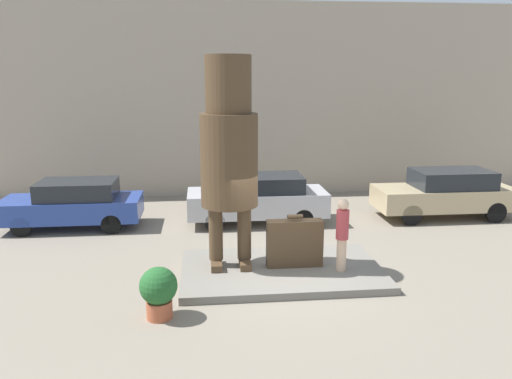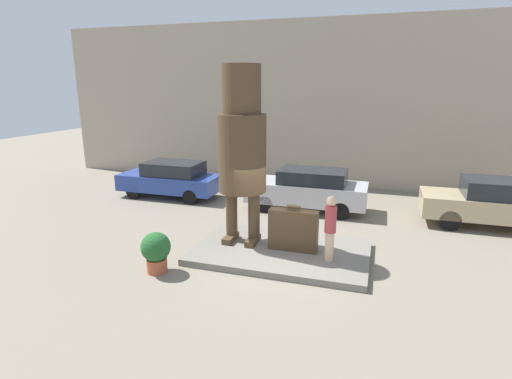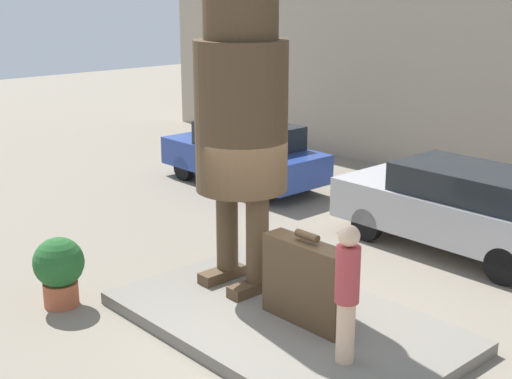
% 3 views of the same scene
% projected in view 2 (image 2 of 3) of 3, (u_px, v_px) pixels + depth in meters
% --- Properties ---
extents(ground_plane, '(60.00, 60.00, 0.00)m').
position_uv_depth(ground_plane, '(281.00, 255.00, 11.46)').
color(ground_plane, gray).
extents(pedestal, '(4.93, 3.04, 0.18)m').
position_uv_depth(pedestal, '(281.00, 252.00, 11.44)').
color(pedestal, slate).
rests_on(pedestal, ground_plane).
extents(building_backdrop, '(28.00, 0.60, 7.66)m').
position_uv_depth(building_backdrop, '(328.00, 105.00, 18.71)').
color(building_backdrop, tan).
rests_on(building_backdrop, ground_plane).
extents(statue_figure, '(1.38, 1.38, 5.10)m').
position_uv_depth(statue_figure, '(242.00, 142.00, 11.28)').
color(statue_figure, '#4C3823').
rests_on(statue_figure, pedestal).
extents(giant_suitcase, '(1.38, 0.36, 1.33)m').
position_uv_depth(giant_suitcase, '(293.00, 230.00, 11.24)').
color(giant_suitcase, '#4C3823').
rests_on(giant_suitcase, pedestal).
extents(tourist, '(0.30, 0.30, 1.79)m').
position_uv_depth(tourist, '(330.00, 226.00, 10.43)').
color(tourist, beige).
rests_on(tourist, pedestal).
extents(parked_car_blue, '(4.35, 1.74, 1.55)m').
position_uv_depth(parked_car_blue, '(171.00, 179.00, 17.23)').
color(parked_car_blue, '#284293').
rests_on(parked_car_blue, ground_plane).
extents(parked_car_silver, '(4.58, 1.73, 1.61)m').
position_uv_depth(parked_car_silver, '(308.00, 189.00, 15.40)').
color(parked_car_silver, '#B7B7BC').
rests_on(parked_car_silver, ground_plane).
extents(parked_car_tan, '(4.72, 1.76, 1.67)m').
position_uv_depth(parked_car_tan, '(498.00, 203.00, 13.48)').
color(parked_car_tan, tan).
rests_on(parked_car_tan, ground_plane).
extents(planter_pot, '(0.77, 0.77, 1.08)m').
position_uv_depth(planter_pot, '(156.00, 250.00, 10.29)').
color(planter_pot, '#AD5638').
rests_on(planter_pot, ground_plane).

